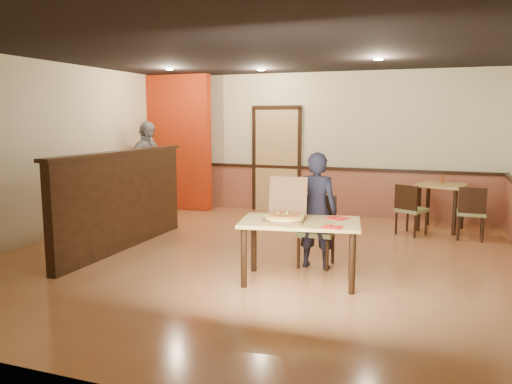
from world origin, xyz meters
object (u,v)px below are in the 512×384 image
(side_chair_right, at_px, (471,211))
(passerby, at_px, (147,169))
(pizza_box, at_px, (285,215))
(condiment, at_px, (442,179))
(main_table, at_px, (300,230))
(diner_chair, at_px, (318,227))
(diner, at_px, (316,211))
(side_chair_left, at_px, (410,208))
(side_table, at_px, (441,194))

(side_chair_right, height_order, passerby, passerby)
(pizza_box, xyz_separation_m, condiment, (1.73, 3.63, 0.07))
(main_table, xyz_separation_m, diner_chair, (0.03, 0.77, -0.13))
(pizza_box, bearing_deg, passerby, 134.56)
(condiment, bearing_deg, passerby, -172.07)
(passerby, bearing_deg, main_table, -114.15)
(main_table, xyz_separation_m, pizza_box, (-0.18, -0.03, 0.17))
(diner, bearing_deg, main_table, 87.59)
(side_chair_left, relative_size, side_chair_right, 0.99)
(side_table, distance_m, pizza_box, 3.94)
(side_chair_right, height_order, pizza_box, pizza_box)
(main_table, height_order, diner_chair, diner_chair)
(side_chair_left, height_order, pizza_box, pizza_box)
(passerby, bearing_deg, side_chair_left, -76.95)
(side_chair_left, bearing_deg, side_table, -100.43)
(main_table, bearing_deg, pizza_box, -179.90)
(passerby, height_order, pizza_box, passerby)
(diner_chair, relative_size, side_chair_right, 1.06)
(diner, relative_size, pizza_box, 2.52)
(condiment, bearing_deg, pizza_box, -115.48)
(side_chair_right, bearing_deg, side_chair_left, 1.02)
(side_chair_left, relative_size, diner, 0.56)
(side_table, bearing_deg, side_chair_left, -128.38)
(passerby, bearing_deg, diner, -107.39)
(main_table, height_order, diner, diner)
(side_table, xyz_separation_m, pizza_box, (-1.73, -3.54, 0.18))
(passerby, distance_m, condiment, 5.45)
(main_table, relative_size, side_chair_right, 1.73)
(diner_chair, relative_size, side_chair_left, 1.08)
(side_chair_left, xyz_separation_m, passerby, (-4.92, -0.05, 0.46))
(side_chair_right, xyz_separation_m, diner, (-1.96, -2.27, 0.28))
(side_chair_left, distance_m, side_table, 0.79)
(side_table, relative_size, pizza_box, 1.52)
(diner, xyz_separation_m, pizza_box, (-0.22, -0.65, 0.05))
(main_table, distance_m, diner, 0.64)
(side_table, distance_m, passerby, 5.44)
(diner_chair, distance_m, pizza_box, 0.88)
(condiment, bearing_deg, side_table, -88.60)
(passerby, height_order, condiment, passerby)
(diner, xyz_separation_m, passerby, (-3.88, 2.23, 0.18))
(diner_chair, xyz_separation_m, side_table, (1.53, 2.74, 0.12))
(side_chair_left, distance_m, pizza_box, 3.21)
(side_table, height_order, passerby, passerby)
(main_table, height_order, condiment, condiment)
(side_chair_right, bearing_deg, side_table, -52.32)
(condiment, bearing_deg, main_table, -113.36)
(side_chair_right, bearing_deg, diner, 50.71)
(side_chair_right, distance_m, condiment, 0.93)
(diner, relative_size, passerby, 0.81)
(main_table, bearing_deg, passerby, 133.74)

